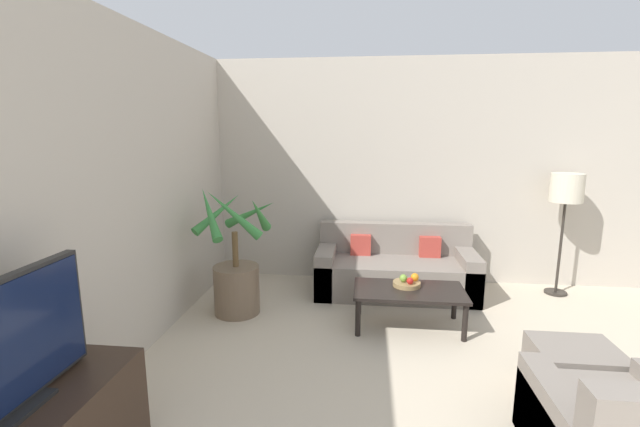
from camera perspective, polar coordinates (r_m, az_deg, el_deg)
name	(u,v)px	position (r m, az deg, el deg)	size (l,w,h in m)	color
wall_back	(504,174)	(5.54, 23.37, 4.91)	(8.52, 0.06, 2.70)	#BCB2A3
wall_left	(58,213)	(3.07, -31.51, 0.01)	(0.06, 7.34, 2.70)	#BCB2A3
television	(4,349)	(2.36, -36.51, -14.35)	(0.18, 0.96, 0.62)	black
potted_palm	(236,272)	(4.47, -11.11, -7.68)	(0.84, 0.83, 1.34)	brown
sofa_loveseat	(395,270)	(5.06, 9.97, -7.46)	(1.79, 0.78, 0.77)	gray
floor_lamp	(566,193)	(5.45, 30.00, 2.37)	(0.34, 0.34, 1.39)	#2D2823
coffee_table	(409,294)	(4.20, 11.78, -10.44)	(1.04, 0.57, 0.38)	black
fruit_bowl	(407,284)	(4.25, 11.48, -9.19)	(0.26, 0.26, 0.04)	#997A4C
apple_red	(410,281)	(4.18, 11.91, -8.78)	(0.06, 0.06, 0.06)	red
apple_green	(403,278)	(4.23, 11.06, -8.46)	(0.07, 0.07, 0.07)	olive
orange_fruit	(415,277)	(4.27, 12.52, -8.29)	(0.08, 0.08, 0.08)	orange
ottoman	(574,374)	(3.60, 30.74, -17.88)	(0.55, 0.45, 0.40)	gray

